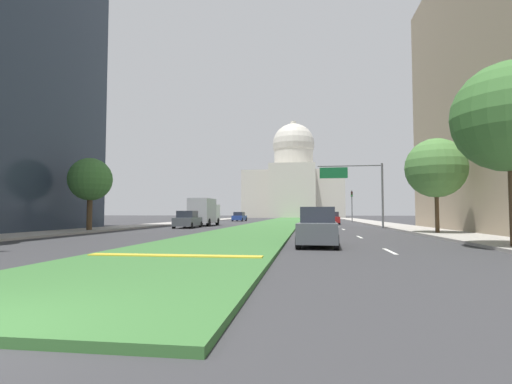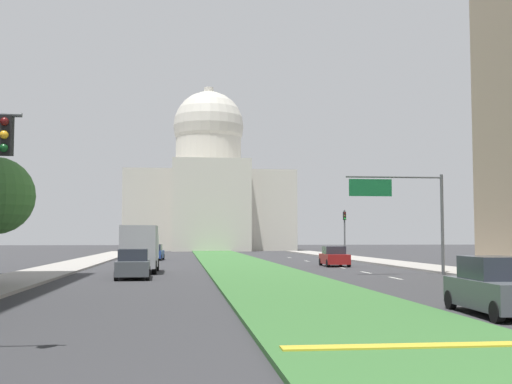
% 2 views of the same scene
% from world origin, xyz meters
% --- Properties ---
extents(ground_plane, '(260.25, 260.25, 0.00)m').
position_xyz_m(ground_plane, '(0.00, 59.15, 0.00)').
color(ground_plane, '#333335').
extents(grass_median, '(6.51, 106.47, 0.14)m').
position_xyz_m(grass_median, '(0.00, 53.23, 0.07)').
color(grass_median, '#386B33').
rests_on(grass_median, ground_plane).
extents(median_curb_nose, '(5.86, 0.50, 0.04)m').
position_xyz_m(median_curb_nose, '(0.00, 8.09, 0.16)').
color(median_curb_nose, gold).
rests_on(median_curb_nose, grass_median).
extents(lane_dashes_right, '(0.16, 60.86, 0.01)m').
position_xyz_m(lane_dashes_right, '(7.67, 39.98, 0.00)').
color(lane_dashes_right, silver).
rests_on(lane_dashes_right, ground_plane).
extents(sidewalk_left, '(4.00, 106.47, 0.15)m').
position_xyz_m(sidewalk_left, '(-14.09, 47.32, 0.07)').
color(sidewalk_left, '#9E9991').
rests_on(sidewalk_left, ground_plane).
extents(sidewalk_right, '(4.00, 106.47, 0.15)m').
position_xyz_m(sidewalk_right, '(14.09, 47.32, 0.07)').
color(sidewalk_right, '#9E9991').
rests_on(sidewalk_right, ground_plane).
extents(capitol_building, '(30.22, 27.44, 31.14)m').
position_xyz_m(capitol_building, '(0.00, 117.50, 10.74)').
color(capitol_building, beige).
rests_on(capitol_building, ground_plane).
extents(traffic_light_far_right, '(0.28, 0.35, 5.20)m').
position_xyz_m(traffic_light_far_right, '(11.59, 59.69, 3.31)').
color(traffic_light_far_right, '#515456').
rests_on(traffic_light_far_right, ground_plane).
extents(overhead_guide_sign, '(6.46, 0.20, 6.50)m').
position_xyz_m(overhead_guide_sign, '(9.33, 35.05, 4.69)').
color(overhead_guide_sign, '#515456').
rests_on(overhead_guide_sign, ground_plane).
extents(sedan_lead_stopped, '(2.03, 4.58, 1.84)m').
position_xyz_m(sedan_lead_stopped, '(4.85, 14.23, 0.85)').
color(sedan_lead_stopped, '#4C5156').
rests_on(sedan_lead_stopped, ground_plane).
extents(sedan_midblock, '(2.12, 4.73, 1.75)m').
position_xyz_m(sedan_midblock, '(-7.80, 33.56, 0.82)').
color(sedan_midblock, '#4C5156').
rests_on(sedan_midblock, ground_plane).
extents(sedan_distant, '(2.08, 4.22, 1.67)m').
position_xyz_m(sedan_distant, '(7.65, 47.79, 0.78)').
color(sedan_distant, maroon).
rests_on(sedan_distant, ground_plane).
extents(sedan_far_horizon, '(2.19, 4.31, 1.66)m').
position_xyz_m(sedan_far_horizon, '(-7.90, 63.83, 0.78)').
color(sedan_far_horizon, navy).
rests_on(sedan_far_horizon, ground_plane).
extents(box_truck_delivery, '(2.40, 6.40, 3.20)m').
position_xyz_m(box_truck_delivery, '(-7.80, 39.79, 1.68)').
color(box_truck_delivery, silver).
rests_on(box_truck_delivery, ground_plane).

